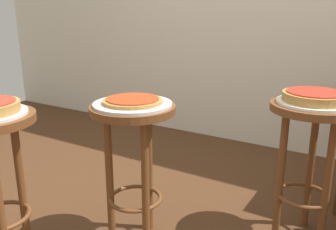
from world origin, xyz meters
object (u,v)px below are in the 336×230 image
object	(u,v)px
stool_leftside	(310,141)
pizza_leftside	(315,96)
serving_plate_leftside	(314,102)
pizza_middle	(133,101)
stool_middle	(134,143)
serving_plate_middle	(133,104)

from	to	relation	value
stool_leftside	pizza_leftside	xyz separation A→B (m)	(0.00, 0.00, 0.21)
stool_leftside	serving_plate_leftside	xyz separation A→B (m)	(0.00, 0.00, 0.19)
pizza_middle	serving_plate_leftside	world-z (taller)	pizza_middle
stool_middle	serving_plate_leftside	world-z (taller)	serving_plate_leftside
pizza_middle	pizza_leftside	distance (m)	0.83
stool_middle	serving_plate_leftside	bearing A→B (deg)	33.36
stool_middle	stool_leftside	distance (m)	0.83
serving_plate_middle	stool_leftside	size ratio (longest dim) A/B	0.51
stool_leftside	serving_plate_leftside	size ratio (longest dim) A/B	2.08
serving_plate_middle	serving_plate_leftside	distance (m)	0.83
serving_plate_middle	pizza_middle	xyz separation A→B (m)	(0.00, 0.00, 0.02)
serving_plate_middle	pizza_middle	distance (m)	0.02
pizza_middle	stool_leftside	size ratio (longest dim) A/B	0.39
serving_plate_middle	stool_leftside	distance (m)	0.85
pizza_leftside	pizza_middle	bearing A→B (deg)	-146.64
serving_plate_middle	stool_leftside	xyz separation A→B (m)	(0.69, 0.46, -0.19)
serving_plate_leftside	pizza_leftside	distance (m)	0.03
serving_plate_middle	pizza_leftside	bearing A→B (deg)	33.36
stool_leftside	serving_plate_middle	bearing A→B (deg)	-146.64
stool_leftside	pizza_middle	bearing A→B (deg)	-146.64
stool_middle	pizza_middle	xyz separation A→B (m)	(0.00, 0.00, 0.20)
stool_leftside	stool_middle	bearing A→B (deg)	-146.64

